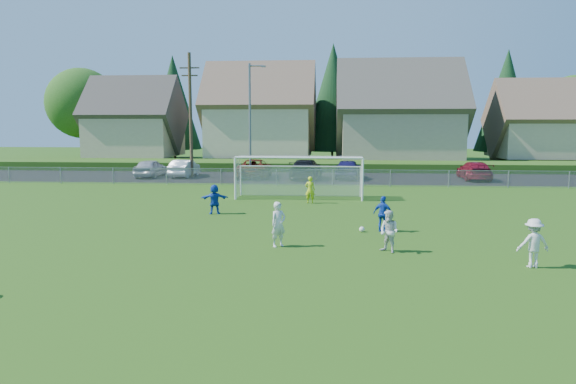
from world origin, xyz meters
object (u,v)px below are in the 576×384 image
Objects in this scene: soccer_ball at (362,229)px; player_white_b at (389,232)px; car_g at (474,171)px; soccer_goal at (299,170)px; player_white_c at (533,243)px; player_blue_b at (215,199)px; player_blue_a at (383,214)px; player_white_a at (278,224)px; car_c at (255,168)px; car_d at (306,169)px; car_a at (150,168)px; goalkeeper at (310,190)px; car_e at (348,169)px; car_b at (184,168)px.

soccer_ball is 3.41m from player_white_b.
car_g is 17.14m from soccer_goal.
player_blue_b is at bearing -42.25° from player_white_c.
car_g is 0.66× the size of soccer_goal.
player_white_c reaches higher than player_blue_a.
player_white_a is (-3.11, -2.75, 0.70)m from soccer_ball.
car_c is 1.01× the size of car_d.
player_white_b is at bearing -26.45° from player_white_c.
car_a is (-9.27, 16.93, 0.01)m from player_blue_b.
player_white_a reaches higher than car_d.
player_blue_a is at bearing 106.33° from car_d.
car_a is (-13.76, 13.15, -0.01)m from goalkeeper.
car_e is (2.47, 13.13, 0.04)m from goalkeeper.
car_d is (-8.14, 25.02, 0.03)m from player_white_c.
player_blue_a is at bearing 68.66° from car_g.
car_d is at bearing -84.01° from goalkeeper.
soccer_ball is 22.03m from car_c.
car_e is at bearing 42.08° from player_white_a.
car_e is 0.94× the size of car_g.
player_blue_a is 25.29m from car_b.
player_white_a is 3.86m from player_white_b.
car_b is at bearing -171.98° from car_a.
player_white_b is at bearing 71.49° from car_g.
player_white_a reaches higher than car_a.
car_a is 0.80× the size of car_d.
player_white_c reaches higher than soccer_ball.
player_blue_a is (3.97, 2.91, -0.08)m from player_white_a.
car_b is at bearing 73.22° from player_white_a.
car_a is 26.12m from car_g.
goalkeeper is 18.03m from car_g.
car_e is (-4.80, 25.39, 0.03)m from player_white_c.
player_blue_b is at bearing 47.76° from car_g.
car_b is 10.17m from car_d.
car_d is at bearing -113.95° from player_blue_b.
soccer_ball is 0.15× the size of player_blue_a.
soccer_ball is at bearing 66.86° from car_g.
goalkeeper is at bearing 98.58° from car_d.
goalkeeper reaches higher than player_white_b.
car_e is 11.52m from soccer_goal.
player_white_a is at bearing -144.84° from player_white_b.
player_white_c is 0.33× the size of car_e.
car_g is (9.24, 23.88, -0.01)m from player_white_b.
player_white_b reaches higher than car_b.
soccer_ball is at bearing 1.29° from player_white_a.
player_blue_b is at bearing 72.29° from car_e.
car_c is 4.23m from car_d.
player_blue_b is at bearing -179.46° from player_white_b.
goalkeeper is 0.34× the size of car_a.
soccer_goal reaches higher than car_g.
player_white_b is 23.85m from car_d.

